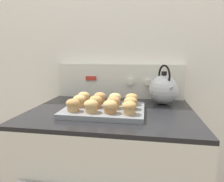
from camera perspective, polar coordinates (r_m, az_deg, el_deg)
The scene contains 16 objects.
wall_back at distance 1.30m, azimuth 2.49°, elevation 10.95°, with size 8.00×0.05×2.40m.
control_panel at distance 1.25m, azimuth 2.19°, elevation 2.91°, with size 0.78×0.07×0.21m.
muffin_pan at distance 0.95m, azimuth -2.20°, elevation -5.41°, with size 0.37×0.29×0.02m.
muffin_r0_c0 at distance 0.89m, azimuth -11.10°, elevation -3.88°, with size 0.06×0.06×0.06m.
muffin_r0_c1 at distance 0.86m, azimuth -5.99°, elevation -4.23°, with size 0.06×0.06×0.06m.
muffin_r0_c2 at distance 0.85m, azimuth -0.51°, elevation -4.41°, with size 0.06×0.06×0.06m.
muffin_r0_c3 at distance 0.84m, azimuth 4.94°, elevation -4.71°, with size 0.06×0.06×0.06m.
muffin_r1_c0 at distance 0.97m, azimuth -9.26°, elevation -2.72°, with size 0.06×0.06×0.06m.
muffin_r1_c1 at distance 0.94m, azimuth -4.67°, elevation -2.95°, with size 0.06×0.06×0.06m.
muffin_r1_c2 at distance 0.93m, azimuth 0.40°, elevation -3.19°, with size 0.06×0.06×0.06m.
muffin_r1_c3 at distance 0.92m, azimuth 5.35°, elevation -3.36°, with size 0.06×0.06×0.06m.
muffin_r2_c0 at distance 1.05m, azimuth -8.05°, elevation -1.70°, with size 0.06×0.06×0.06m.
muffin_r2_c1 at distance 1.02m, azimuth -3.49°, elevation -1.87°, with size 0.06×0.06×0.06m.
muffin_r2_c2 at distance 1.01m, azimuth 0.90°, elevation -2.09°, with size 0.06×0.06×0.06m.
muffin_r2_c3 at distance 1.00m, azimuth 5.65°, elevation -2.22°, with size 0.06×0.06×0.06m.
tea_kettle at distance 1.12m, azimuth 14.53°, elevation 0.53°, with size 0.16×0.19×0.22m.
Camera 1 is at (0.16, -0.62, 1.19)m, focal length 32.00 mm.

